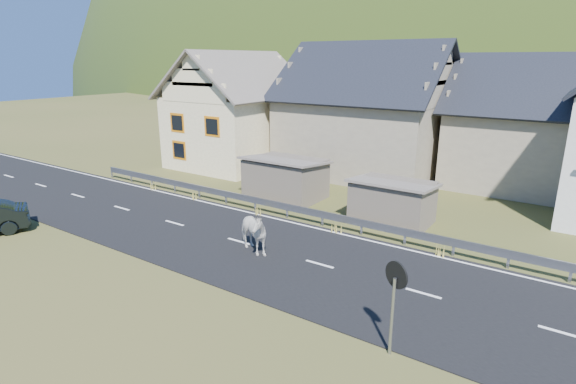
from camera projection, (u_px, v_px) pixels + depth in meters
The scene contains 13 objects.
ground at pixel (239, 242), 19.29m from camera, with size 160.00×160.00×0.00m, color #353E18.
road at pixel (239, 242), 19.28m from camera, with size 60.00×7.00×0.04m, color black.
lane_markings at pixel (239, 241), 19.27m from camera, with size 60.00×6.60×0.01m, color silver.
guardrail at pixel (287, 207), 22.05m from camera, with size 28.10×0.09×0.75m.
shed_left at pixel (286, 179), 25.21m from camera, with size 4.30×3.30×2.40m, color #6C6152.
shed_right at pixel (392, 203), 21.36m from camera, with size 3.80×2.90×2.20m, color #6C6152.
house_cream at pixel (238, 104), 32.94m from camera, with size 7.80×9.80×8.30m.
house_stone_a at pixel (368, 104), 30.43m from camera, with size 10.80×9.80×8.90m.
house_stone_b at pixel (537, 117), 26.77m from camera, with size 9.80×8.80×8.10m.
mountain at pixel (566, 137), 165.40m from camera, with size 440.00×280.00×260.00m, color #1F3B12.
conifer_patch at pixel (334, 64), 134.50m from camera, with size 76.00×50.00×28.00m, color black.
horse at pixel (251, 231), 17.99m from camera, with size 2.10×0.95×1.77m, color silver.
traffic_mirror at pixel (395, 287), 11.49m from camera, with size 0.70×0.36×2.65m.
Camera 1 is at (11.73, -13.65, 7.56)m, focal length 28.00 mm.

